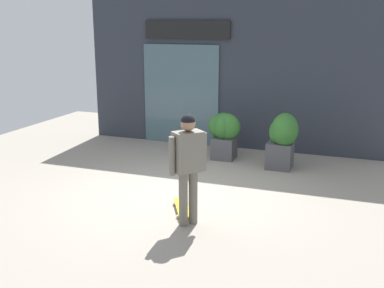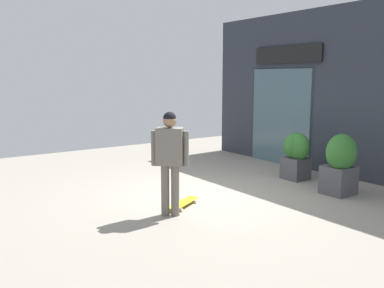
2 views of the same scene
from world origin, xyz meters
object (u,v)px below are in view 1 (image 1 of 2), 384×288
Objects in this scene: skateboarder at (188,159)px; skateboard at (182,208)px; planter_box_right at (282,139)px; planter_box_left at (224,131)px.

skateboarder reaches higher than skateboard.
skateboarder is at bearing -104.29° from planter_box_right.
skateboarder reaches higher than planter_box_left.
planter_box_right reaches higher than planter_box_left.
skateboarder is 3.31m from planter_box_right.
skateboard is at bearing -16.56° from skateboarder.
planter_box_left is at bearing 166.10° from planter_box_right.
planter_box_left is at bearing -39.71° from skateboarder.
skateboarder is 3.57m from planter_box_left.
skateboard is 0.70× the size of planter_box_right.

